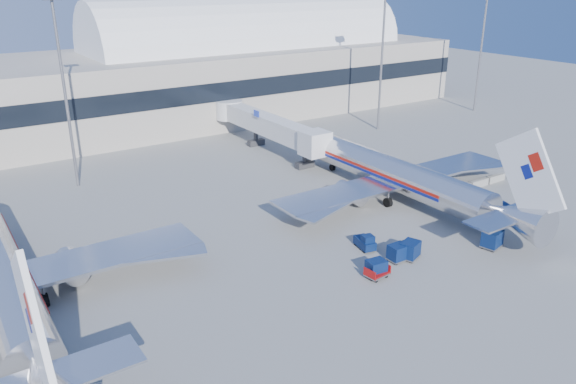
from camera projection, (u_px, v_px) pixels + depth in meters
ground at (358, 233)px, 57.11m from camera, size 260.00×260.00×0.00m
terminal at (70, 88)px, 90.70m from camera, size 170.00×28.15×21.00m
airliner_main at (400, 176)px, 64.74m from camera, size 32.00×37.26×12.07m
airliner_mid at (1, 278)px, 42.94m from camera, size 32.00×37.26×12.07m
jetbridge_near at (263, 124)px, 83.51m from camera, size 4.40×27.50×6.25m
mast_west at (61, 66)px, 64.64m from camera, size 2.00×1.20×22.60m
mast_east at (383, 40)px, 90.59m from camera, size 2.00×1.20×22.60m
mast_far_east at (483, 32)px, 103.57m from camera, size 2.00×1.20×22.60m
barrier_near at (461, 189)px, 67.85m from camera, size 3.00×0.55×0.90m
barrier_mid at (479, 183)px, 69.56m from camera, size 3.00×0.55×0.90m
barrier_far at (496, 178)px, 71.27m from camera, size 3.00×0.55×0.90m
tug_lead at (407, 249)px, 52.25m from camera, size 2.64×2.05×1.54m
tug_right at (485, 209)px, 61.02m from camera, size 2.87×2.16×1.68m
tug_left at (365, 242)px, 53.63m from camera, size 1.66×2.61×1.58m
cart_train_a at (410, 250)px, 51.75m from camera, size 2.30×2.04×1.69m
cart_train_b at (398, 252)px, 51.35m from camera, size 1.82×1.40×1.59m
cart_train_c at (376, 268)px, 48.76m from camera, size 1.85×1.49×1.51m
cart_solo_near at (492, 239)px, 53.79m from camera, size 2.30×1.94×1.77m
cart_solo_far at (499, 210)px, 60.38m from camera, size 2.29×2.02×1.69m
cart_open_red at (377, 273)px, 48.65m from camera, size 2.15×1.61×0.54m
ramp_worker at (541, 220)px, 58.22m from camera, size 0.52×0.67×1.64m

